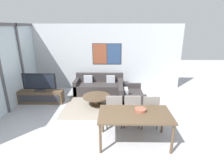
{
  "coord_description": "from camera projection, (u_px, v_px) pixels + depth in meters",
  "views": [
    {
      "loc": [
        0.54,
        -2.62,
        2.69
      ],
      "look_at": [
        0.47,
        2.63,
        0.95
      ],
      "focal_mm": 28.0,
      "sensor_mm": 36.0,
      "label": 1
    }
  ],
  "objects": [
    {
      "name": "dining_chair_right",
      "position": [
        150.0,
        110.0,
        4.73
      ],
      "size": [
        0.46,
        0.46,
        0.97
      ],
      "color": "gray",
      "rests_on": "ground_plane"
    },
    {
      "name": "sofa_main",
      "position": [
        99.0,
        87.0,
        7.37
      ],
      "size": [
        2.02,
        0.89,
        0.79
      ],
      "color": "#383333",
      "rests_on": "ground_plane"
    },
    {
      "name": "sofa_side",
      "position": [
        128.0,
        98.0,
        6.23
      ],
      "size": [
        0.89,
        1.38,
        0.79
      ],
      "rotation": [
        0.0,
        0.0,
        1.57
      ],
      "color": "#383333",
      "rests_on": "ground_plane"
    },
    {
      "name": "dining_table",
      "position": [
        135.0,
        116.0,
        4.07
      ],
      "size": [
        1.69,
        0.93,
        0.77
      ],
      "color": "brown",
      "rests_on": "ground_plane"
    },
    {
      "name": "tv_console",
      "position": [
        41.0,
        97.0,
        6.41
      ],
      "size": [
        1.6,
        0.39,
        0.47
      ],
      "color": "brown",
      "rests_on": "ground_plane"
    },
    {
      "name": "television",
      "position": [
        39.0,
        82.0,
        6.23
      ],
      "size": [
        1.19,
        0.2,
        0.64
      ],
      "color": "#2D2D33",
      "rests_on": "tv_console"
    },
    {
      "name": "fruit_bowl",
      "position": [
        140.0,
        110.0,
        4.15
      ],
      "size": [
        0.28,
        0.28,
        0.06
      ],
      "color": "#995642",
      "rests_on": "dining_table"
    },
    {
      "name": "coffee_table",
      "position": [
        96.0,
        98.0,
        6.17
      ],
      "size": [
        0.96,
        0.96,
        0.37
      ],
      "color": "brown",
      "rests_on": "ground_plane"
    },
    {
      "name": "dining_chair_left",
      "position": [
        114.0,
        110.0,
        4.77
      ],
      "size": [
        0.46,
        0.46,
        0.97
      ],
      "color": "gray",
      "rests_on": "ground_plane"
    },
    {
      "name": "dining_chair_centre",
      "position": [
        132.0,
        109.0,
        4.78
      ],
      "size": [
        0.46,
        0.46,
        0.97
      ],
      "color": "gray",
      "rests_on": "ground_plane"
    },
    {
      "name": "area_rug",
      "position": [
        97.0,
        105.0,
        6.25
      ],
      "size": [
        2.26,
        2.1,
        0.01
      ],
      "color": "gray",
      "rests_on": "ground_plane"
    },
    {
      "name": "wall_back",
      "position": [
        102.0,
        57.0,
        7.65
      ],
      "size": [
        6.9,
        0.09,
        2.8
      ],
      "color": "silver",
      "rests_on": "ground_plane"
    }
  ]
}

